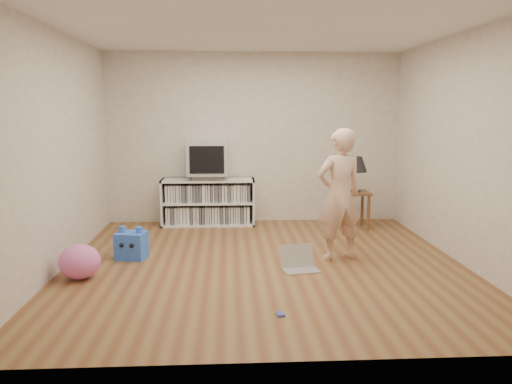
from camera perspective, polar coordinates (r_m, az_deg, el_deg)
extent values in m
plane|color=brown|center=(5.75, 0.94, -8.19)|extent=(4.50, 4.50, 0.00)
cube|color=beige|center=(7.74, -0.24, 6.16)|extent=(4.50, 0.02, 2.60)
cube|color=beige|center=(3.27, 3.82, 1.67)|extent=(4.50, 0.02, 2.60)
cube|color=beige|center=(5.79, -21.89, 4.38)|extent=(0.02, 4.50, 2.60)
cube|color=beige|center=(6.09, 22.66, 4.55)|extent=(0.02, 4.50, 2.60)
cube|color=white|center=(5.55, 1.01, 18.32)|extent=(4.50, 4.50, 0.01)
cube|color=white|center=(7.83, -5.42, -0.85)|extent=(1.40, 0.03, 0.70)
cube|color=white|center=(7.68, -10.59, -1.17)|extent=(0.03, 0.45, 0.70)
cube|color=white|center=(7.63, -0.33, -1.09)|extent=(0.03, 0.45, 0.70)
cube|color=white|center=(7.69, -5.44, -3.59)|extent=(1.40, 0.45, 0.03)
cube|color=white|center=(7.62, -5.48, -1.13)|extent=(1.34, 0.45, 0.03)
cube|color=white|center=(7.57, -5.52, 1.36)|extent=(1.40, 0.45, 0.03)
cube|color=silver|center=(7.62, -5.48, -1.13)|extent=(1.26, 0.36, 0.64)
cube|color=gray|center=(7.56, -5.53, 1.73)|extent=(0.45, 0.35, 0.07)
cube|color=#A9A9AE|center=(7.53, -5.56, 3.88)|extent=(0.60, 0.52, 0.50)
cube|color=black|center=(7.27, -5.65, 3.68)|extent=(0.50, 0.01, 0.40)
cylinder|color=brown|center=(7.30, 10.16, -2.43)|extent=(0.04, 0.04, 0.52)
cylinder|color=brown|center=(7.39, 12.73, -2.38)|extent=(0.04, 0.04, 0.52)
cylinder|color=brown|center=(7.62, 9.57, -1.91)|extent=(0.04, 0.04, 0.52)
cylinder|color=brown|center=(7.71, 12.04, -1.87)|extent=(0.04, 0.04, 0.52)
cube|color=brown|center=(7.45, 11.19, -0.07)|extent=(0.42, 0.42, 0.03)
cylinder|color=#333333|center=(7.45, 11.20, 0.14)|extent=(0.18, 0.18, 0.02)
cylinder|color=#333333|center=(7.42, 11.24, 1.45)|extent=(0.02, 0.02, 0.32)
imported|color=beige|center=(5.84, 9.50, -0.31)|extent=(0.64, 0.50, 1.53)
cube|color=silver|center=(5.52, 5.12, -8.89)|extent=(0.42, 0.33, 0.02)
cube|color=silver|center=(5.60, 4.69, -7.24)|extent=(0.39, 0.15, 0.25)
cube|color=black|center=(5.60, 4.69, -7.24)|extent=(0.34, 0.12, 0.20)
cube|color=#4250B0|center=(4.40, 2.83, -13.78)|extent=(0.07, 0.10, 0.02)
cube|color=blue|center=(6.09, -14.06, -5.94)|extent=(0.38, 0.33, 0.31)
cylinder|color=blue|center=(6.08, -15.04, -4.12)|extent=(0.08, 0.08, 0.07)
cylinder|color=blue|center=(6.00, -13.21, -4.23)|extent=(0.08, 0.08, 0.07)
sphere|color=black|center=(5.98, -15.12, -5.91)|extent=(0.05, 0.05, 0.05)
sphere|color=black|center=(5.94, -14.04, -5.99)|extent=(0.05, 0.05, 0.05)
ellipsoid|color=#E266BE|center=(5.53, -19.51, -7.52)|extent=(0.54, 0.54, 0.36)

